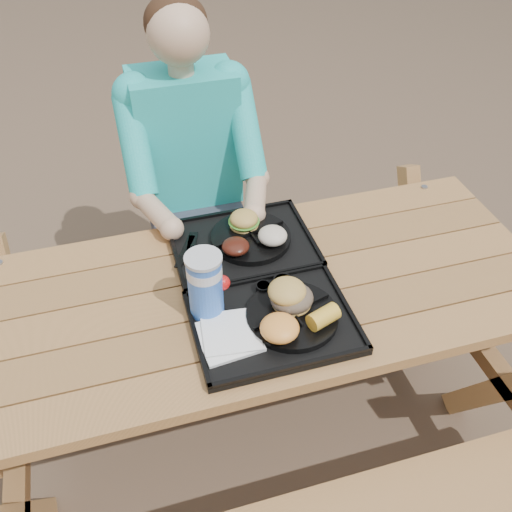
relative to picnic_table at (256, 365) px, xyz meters
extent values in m
plane|color=#999999|center=(0.00, 0.00, -0.38)|extent=(60.00, 60.00, 0.00)
cube|color=black|center=(0.00, -0.16, 0.39)|extent=(0.45, 0.35, 0.02)
cube|color=black|center=(0.01, 0.19, 0.39)|extent=(0.45, 0.35, 0.02)
cylinder|color=black|center=(0.06, -0.16, 0.41)|extent=(0.26, 0.26, 0.02)
cylinder|color=black|center=(0.04, 0.20, 0.41)|extent=(0.26, 0.26, 0.02)
cube|color=white|center=(-0.13, -0.18, 0.40)|extent=(0.17, 0.17, 0.02)
cylinder|color=blue|center=(-0.16, -0.07, 0.49)|extent=(0.10, 0.10, 0.19)
cylinder|color=black|center=(0.01, -0.04, 0.41)|extent=(0.05, 0.05, 0.03)
cylinder|color=yellow|center=(0.07, -0.04, 0.41)|extent=(0.06, 0.06, 0.03)
ellipsoid|color=#FFA743|center=(0.00, -0.23, 0.44)|extent=(0.11, 0.11, 0.05)
cube|color=black|center=(-0.15, 0.21, 0.40)|extent=(0.07, 0.16, 0.01)
ellipsoid|color=#41160D|center=(-0.03, 0.14, 0.43)|extent=(0.09, 0.09, 0.04)
ellipsoid|color=beige|center=(0.10, 0.15, 0.44)|extent=(0.09, 0.09, 0.05)
camera|label=1|loc=(-0.34, -1.18, 1.59)|focal=40.00mm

